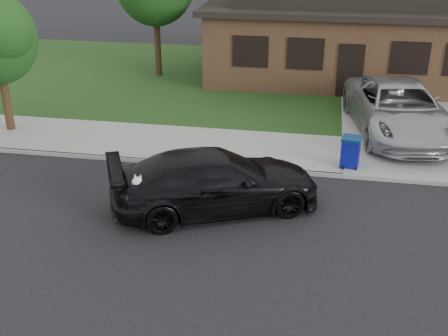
# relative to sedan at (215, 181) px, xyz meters

# --- Properties ---
(ground) EXTENTS (120.00, 120.00, 0.00)m
(ground) POSITION_rel_sedan_xyz_m (-0.53, -1.05, -0.77)
(ground) COLOR black
(ground) RESTS_ON ground
(sidewalk) EXTENTS (60.00, 3.00, 0.12)m
(sidewalk) POSITION_rel_sedan_xyz_m (-0.53, 3.95, -0.71)
(sidewalk) COLOR gray
(sidewalk) RESTS_ON ground
(curb) EXTENTS (60.00, 0.12, 0.12)m
(curb) POSITION_rel_sedan_xyz_m (-0.53, 2.45, -0.71)
(curb) COLOR gray
(curb) RESTS_ON ground
(lawn) EXTENTS (60.00, 13.00, 0.13)m
(lawn) POSITION_rel_sedan_xyz_m (-0.53, 11.95, -0.70)
(lawn) COLOR #193814
(lawn) RESTS_ON ground
(driveway) EXTENTS (4.50, 13.00, 0.14)m
(driveway) POSITION_rel_sedan_xyz_m (5.47, 8.95, -0.70)
(driveway) COLOR gray
(driveway) RESTS_ON ground
(sedan) EXTENTS (5.68, 4.13, 1.53)m
(sedan) POSITION_rel_sedan_xyz_m (0.00, 0.00, 0.00)
(sedan) COLOR black
(sedan) RESTS_ON ground
(minivan) EXTENTS (3.72, 6.43, 1.68)m
(minivan) POSITION_rel_sedan_xyz_m (5.00, 6.13, 0.22)
(minivan) COLOR #A6A9AD
(minivan) RESTS_ON driveway
(recycling_bin) EXTENTS (0.63, 0.63, 0.91)m
(recycling_bin) POSITION_rel_sedan_xyz_m (3.40, 3.02, -0.18)
(recycling_bin) COLOR navy
(recycling_bin) RESTS_ON sidewalk
(house) EXTENTS (12.60, 8.60, 4.65)m
(house) POSITION_rel_sedan_xyz_m (3.47, 13.94, 1.37)
(house) COLOR #422B1C
(house) RESTS_ON ground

